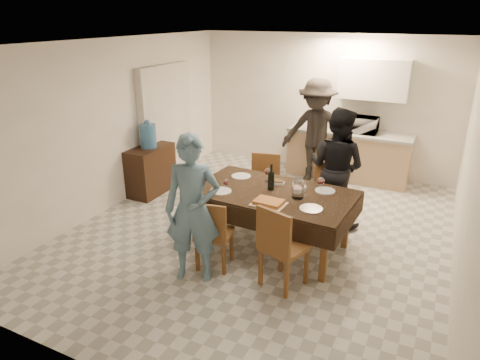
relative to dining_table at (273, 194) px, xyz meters
The scene contains 33 objects.
floor 0.88m from the dining_table, 132.39° to the left, with size 5.00×6.00×0.02m, color silver.
ceiling 1.89m from the dining_table, 132.39° to the left, with size 5.00×6.00×0.02m, color white.
wall_back 3.38m from the dining_table, 95.11° to the left, with size 5.00×0.02×2.60m, color white.
wall_front 2.75m from the dining_table, 96.34° to the right, with size 5.00×0.02×2.60m, color white.
wall_left 2.87m from the dining_table, behind, with size 0.02×6.00×2.60m, color white.
wall_right 2.29m from the dining_table, ahead, with size 0.02×6.00×2.60m, color white.
stub_partition 3.13m from the dining_table, 150.69° to the left, with size 0.15×1.40×2.10m, color silver.
kitchen_base_cabinet 3.04m from the dining_table, 84.25° to the left, with size 2.20×0.60×0.86m, color tan.
kitchen_worktop 3.02m from the dining_table, 84.25° to the left, with size 2.24×0.64×0.05m, color #999994.
upper_cabinet 3.38m from the dining_table, 79.15° to the left, with size 1.20×0.34×0.70m, color white.
dining_table is the anchor object (origin of this frame).
chair_near_left 0.97m from the dining_table, 118.30° to the right, with size 0.49×0.49×0.49m.
chair_near_right 0.97m from the dining_table, 61.97° to the right, with size 0.57×0.58×0.54m.
chair_far_left 0.81m from the dining_table, 124.35° to the left, with size 0.53×0.53×0.52m.
chair_far_right 0.82m from the dining_table, 55.68° to the left, with size 0.50×0.51×0.52m.
console 2.72m from the dining_table, 162.60° to the left, with size 0.44×0.89×0.82m, color black.
water_jug 2.71m from the dining_table, 162.60° to the left, with size 0.26×0.26×0.40m, color #4483C1.
wine_bottle 0.22m from the dining_table, 135.00° to the left, with size 0.09×0.09×0.35m, color black, non-canonical shape.
water_pitcher 0.38m from the dining_table, ahead, with size 0.15×0.15×0.22m, color white.
savoury_tart 0.40m from the dining_table, 75.26° to the right, with size 0.39×0.30×0.05m, color #D3863E.
salad_bowl 0.36m from the dining_table, 30.96° to the left, with size 0.17×0.17×0.06m, color silver.
mushroom_dish 0.29m from the dining_table, 100.12° to the left, with size 0.19×0.19×0.03m, color silver.
wine_glass_a 0.62m from the dining_table, 155.56° to the right, with size 0.08×0.08×0.17m, color white, non-canonical shape.
wine_glass_b 0.62m from the dining_table, 24.44° to the left, with size 0.09×0.09×0.21m, color white, non-canonical shape.
wine_glass_c 0.39m from the dining_table, 123.69° to the left, with size 0.09×0.09×0.20m, color white, non-canonical shape.
plate_near_left 0.67m from the dining_table, 153.43° to the right, with size 0.28×0.28×0.02m, color silver.
plate_near_right 0.67m from the dining_table, 26.57° to the right, with size 0.27×0.27×0.02m, color silver.
plate_far_left 0.67m from the dining_table, 153.43° to the left, with size 0.27×0.27×0.02m, color silver.
plate_far_right 0.67m from the dining_table, 26.57° to the left, with size 0.26×0.26×0.01m, color silver.
microwave 3.06m from the dining_table, 80.18° to the left, with size 0.52×0.36×0.29m, color white.
person_near 1.19m from the dining_table, 117.65° to the right, with size 0.63×0.42×1.74m, color #5B819D.
person_far 1.19m from the dining_table, 62.35° to the left, with size 0.85×0.66×1.74m, color black.
person_kitchen 2.57m from the dining_table, 94.72° to the left, with size 1.22×0.70×1.89m, color black.
Camera 1 is at (2.14, -5.05, 2.93)m, focal length 32.00 mm.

